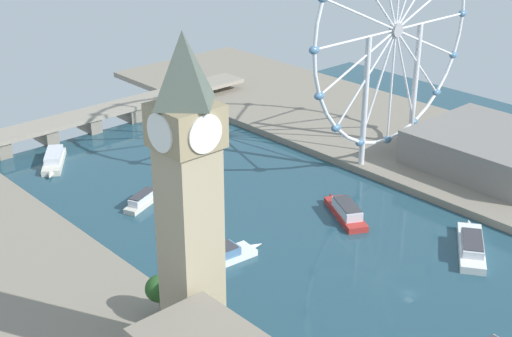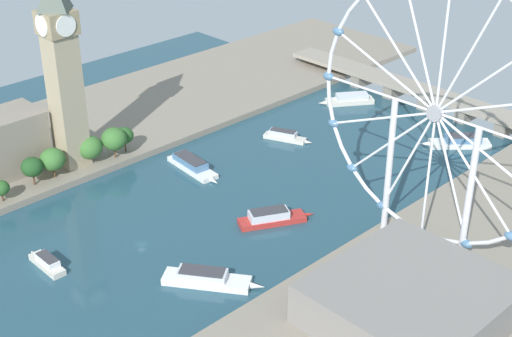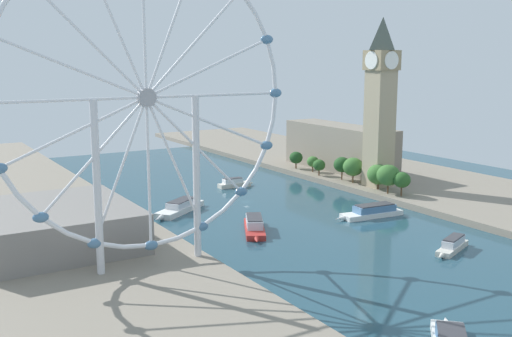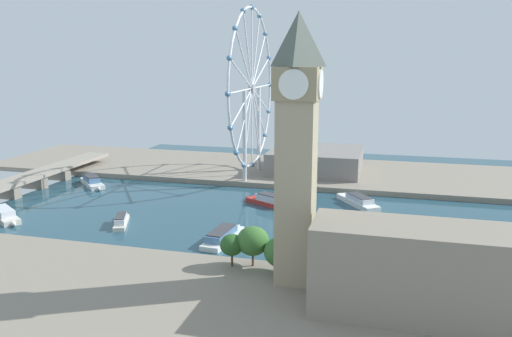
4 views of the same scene
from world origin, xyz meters
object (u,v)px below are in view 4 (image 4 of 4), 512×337
at_px(tour_boat_4, 435,237).
at_px(tour_boat_6, 92,181).
at_px(river_bridge, 6,187).
at_px(tour_boat_5, 223,236).
at_px(clock_tower, 297,148).
at_px(ferris_wheel, 252,90).
at_px(tour_boat_3, 121,221).
at_px(tour_boat_1, 358,201).
at_px(parliament_block, 459,276).
at_px(tour_boat_2, 5,215).
at_px(riverside_hall, 316,160).
at_px(tour_boat_0, 269,201).

bearing_deg(tour_boat_4, tour_boat_6, -103.51).
relative_size(river_bridge, tour_boat_5, 5.42).
relative_size(clock_tower, river_bridge, 0.47).
xyz_separation_m(ferris_wheel, tour_boat_4, (-89.58, -104.56, -54.50)).
distance_m(ferris_wheel, tour_boat_3, 121.89).
bearing_deg(tour_boat_3, tour_boat_6, 18.59).
height_order(tour_boat_1, tour_boat_6, tour_boat_6).
bearing_deg(parliament_block, tour_boat_2, 75.28).
xyz_separation_m(clock_tower, riverside_hall, (170.87, 17.69, -38.11)).
bearing_deg(riverside_hall, tour_boat_5, 171.39).
distance_m(parliament_block, river_bridge, 240.33).
relative_size(ferris_wheel, tour_boat_4, 4.90).
height_order(ferris_wheel, tour_boat_3, ferris_wheel).
xyz_separation_m(clock_tower, river_bridge, (70.98, 175.24, -41.94)).
xyz_separation_m(parliament_block, ferris_wheel, (162.56, 104.74, 40.12)).
xyz_separation_m(tour_boat_0, tour_boat_1, (12.76, -45.23, -0.23)).
bearing_deg(clock_tower, ferris_wheel, 20.45).
bearing_deg(parliament_block, ferris_wheel, 32.79).
relative_size(ferris_wheel, tour_boat_0, 3.45).
height_order(tour_boat_0, tour_boat_3, tour_boat_0).
distance_m(tour_boat_1, tour_boat_6, 159.58).
height_order(parliament_block, tour_boat_3, parliament_block).
relative_size(clock_tower, parliament_block, 1.05).
bearing_deg(river_bridge, clock_tower, -112.05).
distance_m(riverside_hall, tour_boat_0, 77.84).
xyz_separation_m(parliament_block, river_bridge, (84.95, 224.58, -10.10)).
distance_m(ferris_wheel, tour_boat_5, 124.97).
relative_size(parliament_block, riverside_hall, 1.42).
height_order(clock_tower, ferris_wheel, ferris_wheel).
bearing_deg(tour_boat_2, parliament_block, 19.52).
xyz_separation_m(tour_boat_1, tour_boat_6, (1.26, 159.58, 0.13)).
distance_m(tour_boat_5, tour_boat_6, 129.21).
bearing_deg(tour_boat_6, tour_boat_4, 29.72).
relative_size(tour_boat_4, tour_boat_6, 0.76).
height_order(tour_boat_1, tour_boat_5, tour_boat_5).
xyz_separation_m(ferris_wheel, riverside_hall, (22.28, -37.70, -46.40)).
height_order(ferris_wheel, riverside_hall, ferris_wheel).
height_order(parliament_block, tour_boat_2, parliament_block).
bearing_deg(parliament_block, tour_boat_4, 0.14).
xyz_separation_m(tour_boat_0, tour_boat_2, (-56.64, 117.13, -0.15)).
relative_size(clock_tower, tour_boat_6, 3.11).
bearing_deg(tour_boat_5, parliament_block, -115.25).
bearing_deg(tour_boat_1, riverside_hall, -8.72).
bearing_deg(tour_boat_4, tour_boat_3, -83.60).
bearing_deg(tour_boat_6, river_bridge, -84.11).
bearing_deg(ferris_wheel, parliament_block, -147.21).
bearing_deg(tour_boat_0, tour_boat_1, -136.34).
distance_m(tour_boat_0, tour_boat_3, 76.91).
relative_size(river_bridge, tour_boat_2, 6.67).
xyz_separation_m(tour_boat_3, tour_boat_4, (13.70, -139.50, 0.00)).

